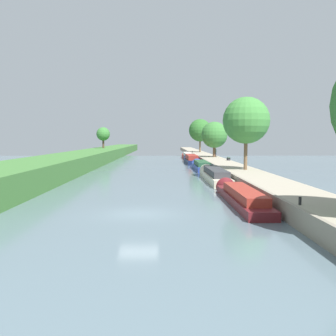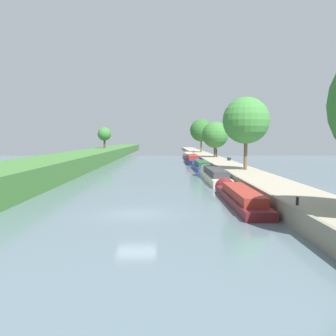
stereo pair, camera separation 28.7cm
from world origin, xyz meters
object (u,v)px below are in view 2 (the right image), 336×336
at_px(narrowboat_blue, 201,166).
at_px(mooring_bollard_far, 194,152).
at_px(narrowboat_cream, 214,175).
at_px(narrowboat_maroon, 238,196).
at_px(narrowboat_navy, 192,159).
at_px(mooring_bollard_near, 297,201).
at_px(narrowboat_red, 188,156).
at_px(park_bench, 229,158).
at_px(person_walking, 216,152).

bearing_deg(narrowboat_blue, mooring_bollard_far, 87.42).
bearing_deg(narrowboat_cream, narrowboat_blue, 90.10).
xyz_separation_m(narrowboat_cream, narrowboat_blue, (-0.03, 15.12, -0.04)).
height_order(narrowboat_maroon, narrowboat_cream, narrowboat_cream).
relative_size(narrowboat_blue, narrowboat_navy, 0.86).
height_order(mooring_bollard_near, mooring_bollard_far, same).
bearing_deg(mooring_bollard_far, narrowboat_navy, -95.16).
xyz_separation_m(narrowboat_navy, mooring_bollard_far, (2.09, 23.13, 0.68)).
xyz_separation_m(narrowboat_cream, mooring_bollard_near, (1.71, -22.56, 0.75)).
bearing_deg(narrowboat_red, narrowboat_navy, -90.85).
height_order(narrowboat_navy, park_bench, narrowboat_navy).
distance_m(narrowboat_blue, park_bench, 6.83).
relative_size(mooring_bollard_near, mooring_bollard_far, 1.00).
relative_size(narrowboat_maroon, narrowboat_blue, 1.06).
xyz_separation_m(narrowboat_blue, mooring_bollard_far, (1.74, 38.64, 0.79)).
distance_m(mooring_bollard_near, mooring_bollard_far, 76.32).
distance_m(narrowboat_red, mooring_bollard_far, 7.57).
bearing_deg(narrowboat_navy, mooring_bollard_far, 84.84).
distance_m(narrowboat_cream, mooring_bollard_near, 22.64).
bearing_deg(mooring_bollard_near, narrowboat_blue, 92.64).
relative_size(narrowboat_cream, narrowboat_navy, 1.01).
bearing_deg(park_bench, mooring_bollard_near, -94.53).
xyz_separation_m(narrowboat_cream, narrowboat_red, (-0.14, 46.46, -0.00)).
distance_m(narrowboat_navy, narrowboat_red, 15.83).
distance_m(narrowboat_blue, narrowboat_navy, 15.51).
relative_size(narrowboat_blue, mooring_bollard_far, 28.56).
bearing_deg(park_bench, mooring_bollard_far, 95.59).
bearing_deg(park_bench, narrowboat_red, 100.95).
relative_size(narrowboat_maroon, narrowboat_cream, 0.91).
bearing_deg(narrowboat_cream, mooring_bollard_near, -85.66).
distance_m(narrowboat_blue, mooring_bollard_far, 38.68).
bearing_deg(mooring_bollard_far, narrowboat_maroon, -91.49).
distance_m(narrowboat_cream, person_walking, 33.35).
xyz_separation_m(narrowboat_cream, park_bench, (5.06, 19.60, 0.87)).
height_order(person_walking, mooring_bollard_near, person_walking).
bearing_deg(narrowboat_maroon, narrowboat_cream, 89.71).
bearing_deg(narrowboat_blue, narrowboat_navy, 91.29).
bearing_deg(narrowboat_navy, narrowboat_red, 89.15).
bearing_deg(park_bench, narrowboat_maroon, -98.41).
relative_size(narrowboat_cream, mooring_bollard_near, 33.28).
distance_m(narrowboat_maroon, park_bench, 35.10).
bearing_deg(mooring_bollard_far, narrowboat_red, -104.22).
bearing_deg(narrowboat_navy, narrowboat_cream, -89.30).
distance_m(narrowboat_navy, mooring_bollard_near, 53.24).
bearing_deg(mooring_bollard_near, park_bench, 85.47).
height_order(narrowboat_cream, narrowboat_red, narrowboat_red).
height_order(narrowboat_maroon, mooring_bollard_near, mooring_bollard_near).
xyz_separation_m(narrowboat_maroon, narrowboat_blue, (0.05, 30.24, 0.07)).
relative_size(narrowboat_red, person_walking, 9.17).
distance_m(narrowboat_navy, mooring_bollard_far, 23.23).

